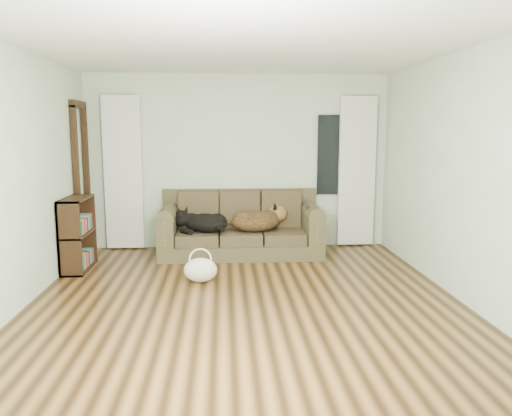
{
  "coord_description": "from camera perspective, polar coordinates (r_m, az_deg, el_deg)",
  "views": [
    {
      "loc": [
        -0.22,
        -5.04,
        1.78
      ],
      "look_at": [
        0.21,
        1.6,
        0.73
      ],
      "focal_mm": 35.0,
      "sensor_mm": 36.0,
      "label": 1
    }
  ],
  "objects": [
    {
      "name": "dog_black_lab",
      "position": [
        7.08,
        -6.06,
        -1.69
      ],
      "size": [
        0.77,
        0.68,
        0.27
      ],
      "primitive_type": "ellipsoid",
      "rotation": [
        0.0,
        0.0,
        -0.46
      ],
      "color": "black",
      "rests_on": "sofa"
    },
    {
      "name": "wall_right",
      "position": [
        5.63,
        22.37,
        3.38
      ],
      "size": [
        0.04,
        5.0,
        2.6
      ],
      "primitive_type": "cube",
      "color": "beige",
      "rests_on": "ground"
    },
    {
      "name": "bookshelf",
      "position": [
        6.76,
        -19.72,
        -2.51
      ],
      "size": [
        0.28,
        0.75,
        0.93
      ],
      "primitive_type": "cube",
      "rotation": [
        0.0,
        0.0,
        0.0
      ],
      "color": "black",
      "rests_on": "floor"
    },
    {
      "name": "wall_back",
      "position": [
        7.55,
        -2.05,
        5.29
      ],
      "size": [
        4.5,
        0.04,
        2.6
      ],
      "primitive_type": "cube",
      "color": "beige",
      "rests_on": "ground"
    },
    {
      "name": "window_pane",
      "position": [
        7.7,
        8.87,
        6.01
      ],
      "size": [
        0.5,
        0.03,
        1.2
      ],
      "primitive_type": "cube",
      "color": "black",
      "rests_on": "wall_back"
    },
    {
      "name": "floor",
      "position": [
        5.35,
        -1.16,
        -10.51
      ],
      "size": [
        5.0,
        5.0,
        0.0
      ],
      "primitive_type": "plane",
      "color": "black",
      "rests_on": "ground"
    },
    {
      "name": "dog_shepherd",
      "position": [
        7.11,
        0.21,
        -1.51
      ],
      "size": [
        0.79,
        0.61,
        0.32
      ],
      "primitive_type": "ellipsoid",
      "rotation": [
        0.0,
        0.0,
        3.29
      ],
      "color": "black",
      "rests_on": "sofa"
    },
    {
      "name": "tote_bag",
      "position": [
        5.95,
        -6.36,
        -6.92
      ],
      "size": [
        0.47,
        0.42,
        0.29
      ],
      "primitive_type": "ellipsoid",
      "rotation": [
        0.0,
        0.0,
        -0.34
      ],
      "color": "beige",
      "rests_on": "floor"
    },
    {
      "name": "ceiling",
      "position": [
        5.11,
        -1.26,
        18.18
      ],
      "size": [
        5.0,
        5.0,
        0.0
      ],
      "primitive_type": "plane",
      "color": "white",
      "rests_on": "ground"
    },
    {
      "name": "tv_remote",
      "position": [
        7.04,
        5.83,
        0.32
      ],
      "size": [
        0.08,
        0.19,
        0.02
      ],
      "primitive_type": "cube",
      "rotation": [
        0.0,
        0.0,
        -0.17
      ],
      "color": "black",
      "rests_on": "sofa"
    },
    {
      "name": "door_casing",
      "position": [
        7.39,
        -19.25,
        2.78
      ],
      "size": [
        0.07,
        0.6,
        2.1
      ],
      "primitive_type": "cube",
      "color": "black",
      "rests_on": "ground"
    },
    {
      "name": "wall_left",
      "position": [
        5.45,
        -25.6,
        3.01
      ],
      "size": [
        0.04,
        5.0,
        2.6
      ],
      "primitive_type": "cube",
      "color": "beige",
      "rests_on": "ground"
    },
    {
      "name": "curtain_right",
      "position": [
        7.75,
        11.44,
        4.1
      ],
      "size": [
        0.55,
        0.08,
        2.25
      ],
      "primitive_type": "cube",
      "color": "white",
      "rests_on": "ground"
    },
    {
      "name": "curtain_left",
      "position": [
        7.63,
        -14.93,
        3.9
      ],
      "size": [
        0.55,
        0.08,
        2.25
      ],
      "primitive_type": "cube",
      "color": "white",
      "rests_on": "ground"
    },
    {
      "name": "sofa",
      "position": [
        7.14,
        -1.77,
        -1.8
      ],
      "size": [
        2.28,
        0.98,
        0.93
      ],
      "primitive_type": "cube",
      "color": "#433927",
      "rests_on": "floor"
    }
  ]
}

